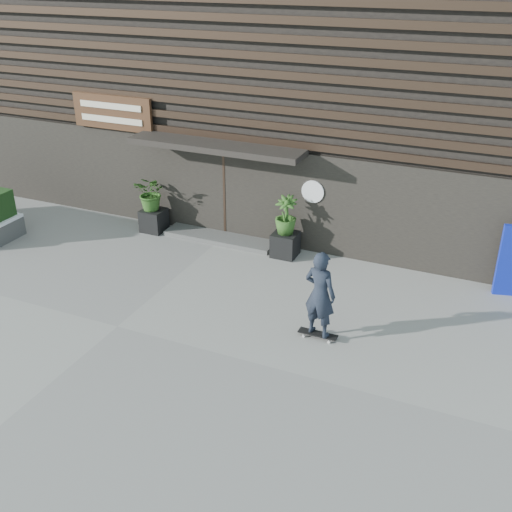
% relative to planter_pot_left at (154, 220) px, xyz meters
% --- Properties ---
extents(ground, '(80.00, 80.00, 0.00)m').
position_rel_planter_pot_left_xyz_m(ground, '(1.90, -4.40, -0.30)').
color(ground, gray).
rests_on(ground, ground).
extents(entrance_step, '(3.00, 0.80, 0.12)m').
position_rel_planter_pot_left_xyz_m(entrance_step, '(1.90, 0.20, -0.24)').
color(entrance_step, '#4B4B49').
rests_on(entrance_step, ground).
extents(planter_pot_left, '(0.60, 0.60, 0.60)m').
position_rel_planter_pot_left_xyz_m(planter_pot_left, '(0.00, 0.00, 0.00)').
color(planter_pot_left, black).
rests_on(planter_pot_left, ground).
extents(bamboo_left, '(0.86, 0.75, 0.96)m').
position_rel_planter_pot_left_xyz_m(bamboo_left, '(0.00, 0.00, 0.78)').
color(bamboo_left, '#2D591E').
rests_on(bamboo_left, planter_pot_left).
extents(planter_pot_right, '(0.60, 0.60, 0.60)m').
position_rel_planter_pot_left_xyz_m(planter_pot_right, '(3.80, 0.00, 0.00)').
color(planter_pot_right, black).
rests_on(planter_pot_right, ground).
extents(bamboo_right, '(0.54, 0.54, 0.96)m').
position_rel_planter_pot_left_xyz_m(bamboo_right, '(3.80, 0.00, 0.78)').
color(bamboo_right, '#2D591E').
rests_on(bamboo_right, planter_pot_right).
extents(building, '(18.00, 11.00, 8.00)m').
position_rel_planter_pot_left_xyz_m(building, '(1.90, 5.56, 3.69)').
color(building, black).
rests_on(building, ground).
extents(skateboarder, '(0.78, 0.54, 1.85)m').
position_rel_planter_pot_left_xyz_m(skateboarder, '(5.72, -3.14, 0.67)').
color(skateboarder, black).
rests_on(skateboarder, ground).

